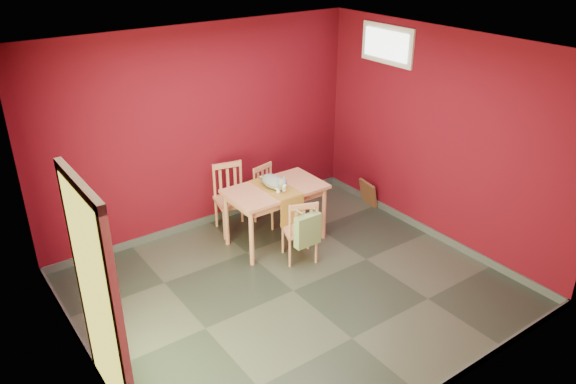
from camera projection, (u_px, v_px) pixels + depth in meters
ground at (293, 291)px, 6.37m from camera, size 4.50×4.50×0.00m
room_shell at (293, 287)px, 6.35m from camera, size 4.50×4.50×4.50m
doorway at (96, 296)px, 4.42m from camera, size 0.06×1.01×2.13m
window at (387, 44)px, 7.26m from camera, size 0.05×0.90×0.50m
outlet_plate at (301, 175)px, 8.54m from camera, size 0.08×0.02×0.12m
dining_table at (276, 194)px, 7.08m from camera, size 1.24×0.73×0.77m
table_runner at (281, 195)px, 6.98m from camera, size 0.35×0.72×0.37m
chair_far_left at (232, 197)px, 7.46m from camera, size 0.52×0.52×0.93m
chair_far_right at (269, 194)px, 7.70m from camera, size 0.45×0.45×0.81m
chair_near at (300, 229)px, 6.79m from camera, size 0.50×0.50×0.83m
tote_bag at (308, 230)px, 6.58m from camera, size 0.33×0.19×0.46m
cat at (273, 179)px, 7.00m from camera, size 0.40×0.51×0.23m
picture_frame at (368, 193)px, 8.27m from camera, size 0.17×0.37×0.36m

